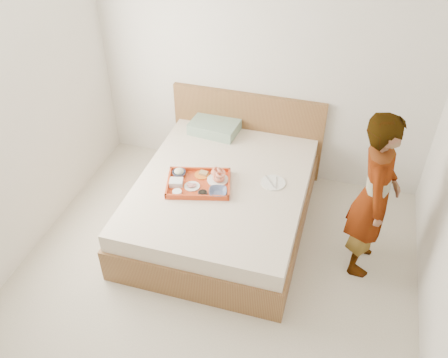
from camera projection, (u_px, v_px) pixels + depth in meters
ground at (203, 304)px, 4.05m from camera, size 3.50×4.00×0.01m
wall_back at (263, 62)px, 4.74m from camera, size 3.50×0.01×2.60m
bed at (222, 203)px, 4.66m from camera, size 1.65×2.00×0.53m
headboard at (247, 132)px, 5.26m from camera, size 1.65×0.06×0.95m
pillow at (215, 127)px, 5.13m from camera, size 0.53×0.39×0.12m
tray at (199, 183)px, 4.44m from camera, size 0.67×0.55×0.05m
prawn_plate at (218, 180)px, 4.49m from camera, size 0.24×0.24×0.01m
navy_bowl_big at (218, 192)px, 4.33m from camera, size 0.20×0.20×0.04m
sauce_dish at (203, 194)px, 4.32m from camera, size 0.10×0.10×0.03m
meat_plate at (192, 186)px, 4.41m from camera, size 0.17×0.17×0.01m
bread_plate at (202, 175)px, 4.55m from camera, size 0.17×0.17×0.01m
salad_bowl at (179, 173)px, 4.54m from camera, size 0.16×0.16×0.04m
plastic_tub at (176, 182)px, 4.42m from camera, size 0.14×0.13×0.05m
cheese_round at (177, 192)px, 4.33m from camera, size 0.10×0.10×0.03m
dinner_plate at (273, 183)px, 4.48m from camera, size 0.29×0.29×0.01m
person at (374, 196)px, 3.95m from camera, size 0.38×0.57×1.56m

